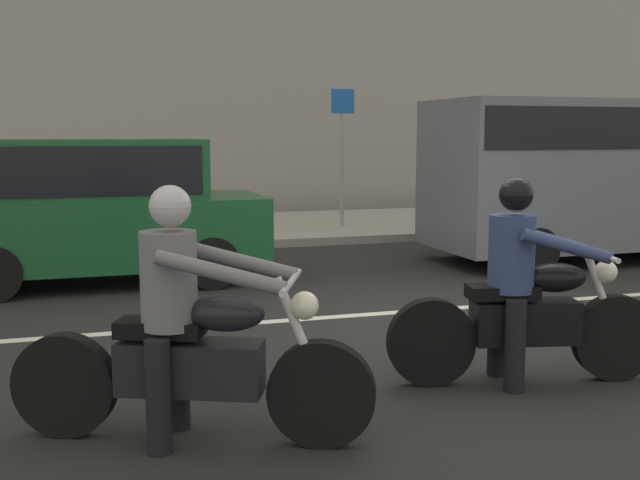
{
  "coord_description": "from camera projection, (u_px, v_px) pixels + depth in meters",
  "views": [
    {
      "loc": [
        -3.3,
        -6.49,
        1.87
      ],
      "look_at": [
        -1.29,
        -0.07,
        0.95
      ],
      "focal_mm": 43.67,
      "sensor_mm": 36.0,
      "label": 1
    }
  ],
  "objects": [
    {
      "name": "ground_plane",
      "position": [
        448.0,
        332.0,
        7.37
      ],
      "size": [
        80.0,
        80.0,
        0.0
      ],
      "primitive_type": "plane",
      "color": "black"
    },
    {
      "name": "parked_hatchback_forest_green",
      "position": [
        103.0,
        209.0,
        9.67
      ],
      "size": [
        3.96,
        1.76,
        1.8
      ],
      "color": "#164C28",
      "rests_on": "ground_plane"
    },
    {
      "name": "lane_marking_stripe",
      "position": [
        433.0,
        309.0,
        8.3
      ],
      "size": [
        18.0,
        0.14,
        0.01
      ],
      "primitive_type": "cube",
      "color": "silver",
      "rests_on": "ground_plane"
    },
    {
      "name": "parked_van_slate_gray",
      "position": [
        593.0,
        169.0,
        11.45
      ],
      "size": [
        4.82,
        1.96,
        2.34
      ],
      "color": "slate",
      "rests_on": "ground_plane"
    },
    {
      "name": "street_sign_post",
      "position": [
        342.0,
        143.0,
        14.31
      ],
      "size": [
        0.44,
        0.08,
        2.56
      ],
      "color": "gray",
      "rests_on": "sidewalk_slab"
    },
    {
      "name": "motorcycle_with_rider_gray",
      "position": [
        188.0,
        339.0,
        4.68
      ],
      "size": [
        2.11,
        1.07,
        1.57
      ],
      "color": "black",
      "rests_on": "ground_plane"
    },
    {
      "name": "sidewalk_slab",
      "position": [
        259.0,
        228.0,
        14.92
      ],
      "size": [
        40.0,
        4.4,
        0.14
      ],
      "primitive_type": "cube",
      "color": "#99968E",
      "rests_on": "ground_plane"
    },
    {
      "name": "motorcycle_with_rider_denim_blue",
      "position": [
        524.0,
        300.0,
        5.8
      ],
      "size": [
        2.07,
        0.78,
        1.55
      ],
      "color": "black",
      "rests_on": "ground_plane"
    }
  ]
}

